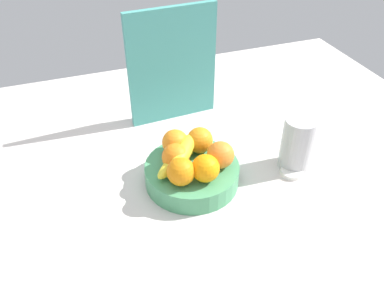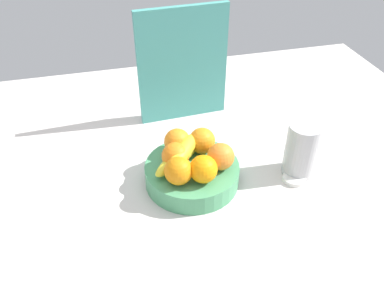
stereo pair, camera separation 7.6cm
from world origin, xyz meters
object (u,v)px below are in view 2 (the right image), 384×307
banana_bunch (181,155)px  jar_lid (294,178)px  orange_front_left (221,157)px  orange_back_right (178,171)px  orange_top_stack (203,169)px  orange_front_right (202,141)px  orange_center (177,142)px  fruit_bowl (192,174)px  thermos_tumbler (301,150)px  orange_back_left (175,156)px  cutting_board (183,66)px

banana_bunch → jar_lid: bearing=-14.2°
banana_bunch → orange_front_left: bearing=-20.9°
orange_back_right → banana_bunch: size_ratio=0.44×
orange_front_left → jar_lid: size_ratio=1.15×
orange_top_stack → orange_front_left: bearing=33.1°
orange_front_right → orange_center: bearing=168.8°
fruit_bowl → orange_front_right: size_ratio=3.52×
thermos_tumbler → banana_bunch: bearing=172.1°
orange_front_left → banana_bunch: orange_front_left is taller
orange_front_right → orange_top_stack: same height
orange_back_left → thermos_tumbler: size_ratio=0.46×
orange_front_right → orange_top_stack: bearing=-103.9°
orange_front_left → orange_back_right: size_ratio=1.00×
banana_bunch → thermos_tumbler: size_ratio=1.06×
orange_front_right → orange_back_left: bearing=-150.9°
orange_back_right → jar_lid: size_ratio=1.15×
fruit_bowl → jar_lid: (26.77, -6.26, -2.21)cm
orange_back_left → banana_bunch: size_ratio=0.44×
cutting_board → thermos_tumbler: size_ratio=2.35×
fruit_bowl → thermos_tumbler: size_ratio=1.62×
orange_back_right → thermos_tumbler: (33.85, 2.01, -1.48)cm
fruit_bowl → orange_back_right: (-4.72, -5.19, 6.34)cm
orange_front_left → jar_lid: (19.90, -3.84, -8.54)cm
fruit_bowl → orange_back_left: orange_back_left is taller
orange_back_left → orange_top_stack: 8.65cm
jar_lid → orange_back_right: bearing=178.0°
orange_center → orange_top_stack: bearing=-73.6°
orange_back_left → thermos_tumbler: (33.32, -3.82, -1.48)cm
thermos_tumbler → jar_lid: size_ratio=2.49×
orange_back_right → thermos_tumbler: thermos_tumbler is taller
orange_front_left → orange_top_stack: bearing=-146.9°
fruit_bowl → orange_center: size_ratio=3.52×
orange_center → cutting_board: cutting_board is taller
orange_back_right → jar_lid: orange_back_right is taller
orange_front_left → orange_back_right: (-11.59, -2.77, 0.00)cm
orange_center → orange_back_left: (-1.80, -5.90, 0.00)cm
orange_front_left → orange_front_right: same height
jar_lid → fruit_bowl: bearing=166.8°
orange_front_left → orange_center: same height
fruit_bowl → thermos_tumbler: (29.13, -3.18, 4.85)cm
orange_front_right → orange_back_left: (-8.30, -4.61, 0.00)cm
cutting_board → jar_lid: bearing=-64.2°
banana_bunch → cutting_board: (8.04, 31.12, 9.28)cm
orange_front_left → jar_lid: orange_front_left is taller
orange_center → thermos_tumbler: 33.01cm
orange_front_right → orange_back_right: (-8.83, -10.43, 0.00)cm
orange_top_stack → orange_front_right: bearing=76.1°
orange_top_stack → cutting_board: bearing=84.0°
fruit_bowl → orange_back_right: orange_back_right is taller
cutting_board → thermos_tumbler: 43.97cm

